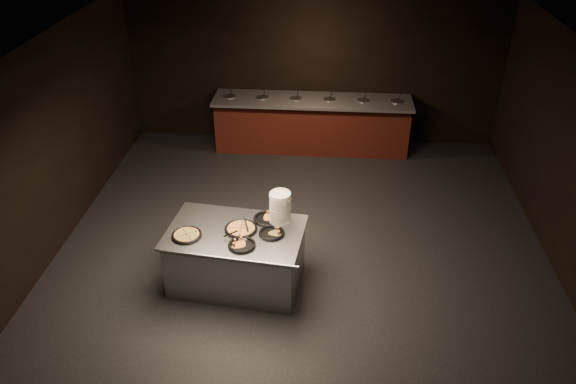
# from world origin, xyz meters

# --- Properties ---
(room) EXTENTS (7.02, 8.02, 2.92)m
(room) POSITION_xyz_m (0.00, 0.00, 1.45)
(room) COLOR black
(room) RESTS_ON ground
(salad_bar) EXTENTS (3.70, 0.83, 1.18)m
(salad_bar) POSITION_xyz_m (0.00, 3.56, 0.44)
(salad_bar) COLOR #531D13
(salad_bar) RESTS_ON ground
(serving_counter) EXTENTS (1.83, 1.29, 0.82)m
(serving_counter) POSITION_xyz_m (-0.81, -0.47, 0.40)
(serving_counter) COLOR #B4B7BC
(serving_counter) RESTS_ON ground
(plate_stack) EXTENTS (0.27, 0.27, 0.45)m
(plate_stack) POSITION_xyz_m (-0.25, -0.25, 1.05)
(plate_stack) COLOR silver
(plate_stack) RESTS_ON serving_counter
(pan_veggie_whole) EXTENTS (0.38, 0.38, 0.04)m
(pan_veggie_whole) POSITION_xyz_m (-1.40, -0.62, 0.84)
(pan_veggie_whole) COLOR black
(pan_veggie_whole) RESTS_ON serving_counter
(pan_cheese_whole) EXTENTS (0.42, 0.42, 0.04)m
(pan_cheese_whole) POSITION_xyz_m (-0.74, -0.43, 0.84)
(pan_cheese_whole) COLOR black
(pan_cheese_whole) RESTS_ON serving_counter
(pan_cheese_slices_a) EXTENTS (0.36, 0.36, 0.04)m
(pan_cheese_slices_a) POSITION_xyz_m (-0.43, -0.18, 0.84)
(pan_cheese_slices_a) COLOR black
(pan_cheese_slices_a) RESTS_ON serving_counter
(pan_cheese_slices_b) EXTENTS (0.34, 0.34, 0.04)m
(pan_cheese_slices_b) POSITION_xyz_m (-0.68, -0.77, 0.84)
(pan_cheese_slices_b) COLOR black
(pan_cheese_slices_b) RESTS_ON serving_counter
(pan_veggie_slices) EXTENTS (0.33, 0.33, 0.04)m
(pan_veggie_slices) POSITION_xyz_m (-0.34, -0.49, 0.84)
(pan_veggie_slices) COLOR black
(pan_veggie_slices) RESTS_ON serving_counter
(server_left) EXTENTS (0.19, 0.29, 0.16)m
(server_left) POSITION_xyz_m (-0.70, -0.39, 0.89)
(server_left) COLOR #B4B7BC
(server_left) RESTS_ON serving_counter
(server_right) EXTENTS (0.29, 0.09, 0.14)m
(server_right) POSITION_xyz_m (-0.79, -0.65, 0.89)
(server_right) COLOR #B4B7BC
(server_right) RESTS_ON serving_counter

